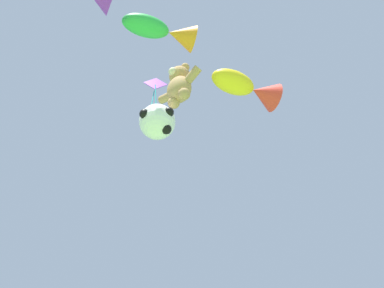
% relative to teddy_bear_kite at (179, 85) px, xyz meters
% --- Properties ---
extents(teddy_bear_kite, '(1.68, 0.74, 1.71)m').
position_rel_teddy_bear_kite_xyz_m(teddy_bear_kite, '(0.00, 0.00, 0.00)').
color(teddy_bear_kite, tan).
extents(soccer_ball_kite, '(1.09, 1.08, 1.00)m').
position_rel_teddy_bear_kite_xyz_m(soccer_ball_kite, '(-0.55, -0.24, -1.44)').
color(soccer_ball_kite, white).
extents(fish_kite_goldfin, '(1.49, 2.20, 0.89)m').
position_rel_teddy_bear_kite_xyz_m(fish_kite_goldfin, '(1.42, 1.44, -0.14)').
color(fish_kite_goldfin, yellow).
extents(fish_kite_emerald, '(1.62, 2.18, 0.81)m').
position_rel_teddy_bear_kite_xyz_m(fish_kite_emerald, '(0.69, -1.29, 0.64)').
color(fish_kite_emerald, green).
extents(diamond_kite, '(0.58, 0.71, 2.38)m').
position_rel_teddy_bear_kite_xyz_m(diamond_kite, '(-1.93, 0.55, 2.51)').
color(diamond_kite, purple).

